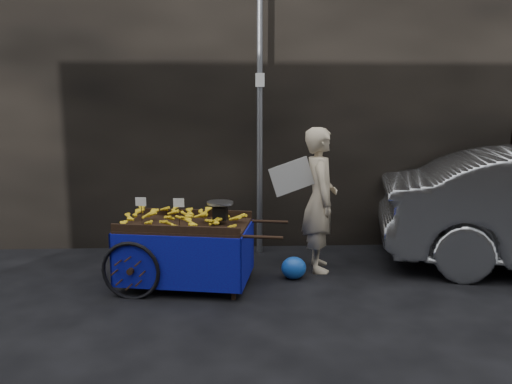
{
  "coord_description": "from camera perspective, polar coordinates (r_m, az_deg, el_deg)",
  "views": [
    {
      "loc": [
        -0.05,
        -5.54,
        2.09
      ],
      "look_at": [
        0.21,
        0.5,
        1.02
      ],
      "focal_mm": 35.0,
      "sensor_mm": 36.0,
      "label": 1
    }
  ],
  "objects": [
    {
      "name": "ground",
      "position": [
        5.92,
        -1.89,
        -10.59
      ],
      "size": [
        80.0,
        80.0,
        0.0
      ],
      "primitive_type": "plane",
      "color": "black",
      "rests_on": "ground"
    },
    {
      "name": "building_wall",
      "position": [
        8.16,
        0.62,
        12.96
      ],
      "size": [
        13.5,
        2.0,
        5.0
      ],
      "color": "black",
      "rests_on": "ground"
    },
    {
      "name": "street_pole",
      "position": [
        6.85,
        0.43,
        9.38
      ],
      "size": [
        0.12,
        0.1,
        4.0
      ],
      "color": "slate",
      "rests_on": "ground"
    },
    {
      "name": "banana_cart",
      "position": [
        5.8,
        -8.48,
        -4.32
      ],
      "size": [
        2.09,
        1.22,
        1.07
      ],
      "rotation": [
        0.0,
        0.0,
        -0.18
      ],
      "color": "black",
      "rests_on": "ground"
    },
    {
      "name": "vendor",
      "position": [
        6.29,
        7.3,
        -0.86
      ],
      "size": [
        0.89,
        0.67,
        1.81
      ],
      "rotation": [
        0.0,
        0.0,
        1.53
      ],
      "color": "#C4B292",
      "rests_on": "ground"
    },
    {
      "name": "plastic_bag",
      "position": [
        6.09,
        4.33,
        -8.65
      ],
      "size": [
        0.3,
        0.24,
        0.27
      ],
      "primitive_type": "ellipsoid",
      "color": "blue",
      "rests_on": "ground"
    }
  ]
}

